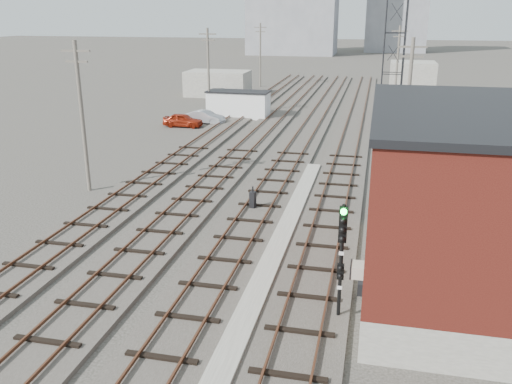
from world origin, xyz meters
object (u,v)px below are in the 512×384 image
(site_trailer, at_px, (238,104))
(signal_mast, at_px, (341,253))
(car_grey, at_px, (234,96))
(car_red, at_px, (183,120))
(car_silver, at_px, (205,117))
(switch_stand, at_px, (253,200))

(site_trailer, bearing_deg, signal_mast, -68.96)
(signal_mast, distance_m, car_grey, 50.08)
(car_red, height_order, car_silver, car_red)
(site_trailer, distance_m, car_red, 7.29)
(car_red, xyz_separation_m, car_grey, (0.84, 15.93, 0.07))
(car_grey, bearing_deg, car_red, -159.94)
(site_trailer, height_order, car_grey, site_trailer)
(car_grey, bearing_deg, switch_stand, -140.54)
(car_silver, bearing_deg, car_red, 152.68)
(site_trailer, bearing_deg, car_silver, -118.77)
(site_trailer, relative_size, car_grey, 1.32)
(site_trailer, relative_size, car_red, 1.72)
(car_silver, height_order, car_grey, car_grey)
(car_red, bearing_deg, site_trailer, -32.62)
(signal_mast, xyz_separation_m, site_trailer, (-13.30, 37.43, -1.26))
(car_silver, distance_m, car_grey, 13.90)
(signal_mast, distance_m, car_silver, 36.94)
(switch_stand, bearing_deg, car_grey, 119.82)
(signal_mast, bearing_deg, switch_stand, 118.21)
(switch_stand, relative_size, car_red, 0.35)
(switch_stand, relative_size, car_silver, 0.34)
(signal_mast, relative_size, car_grey, 0.88)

